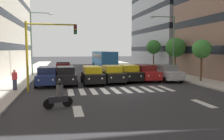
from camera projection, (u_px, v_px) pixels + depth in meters
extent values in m
plane|color=#2D2D30|center=(121.00, 90.00, 18.27)|extent=(180.00, 180.00, 0.00)
cube|color=#B2ADA3|center=(219.00, 85.00, 20.27)|extent=(3.19, 90.00, 0.15)
cube|color=#ADB2BC|center=(172.00, 13.00, 42.49)|extent=(10.36, 18.34, 20.79)
cube|color=black|center=(171.00, 49.00, 43.13)|extent=(10.40, 18.38, 0.90)
cube|color=black|center=(172.00, 31.00, 42.81)|extent=(10.40, 18.38, 0.90)
cube|color=black|center=(172.00, 13.00, 42.49)|extent=(10.40, 18.38, 0.90)
cube|color=silver|center=(166.00, 88.00, 19.14)|extent=(0.45, 2.80, 0.01)
cube|color=silver|center=(156.00, 89.00, 18.95)|extent=(0.45, 2.80, 0.01)
cube|color=silver|center=(146.00, 89.00, 18.75)|extent=(0.45, 2.80, 0.01)
cube|color=silver|center=(136.00, 89.00, 18.56)|extent=(0.45, 2.80, 0.01)
cube|color=silver|center=(126.00, 90.00, 18.36)|extent=(0.45, 2.80, 0.01)
cube|color=silver|center=(115.00, 90.00, 18.17)|extent=(0.45, 2.80, 0.01)
cube|color=silver|center=(104.00, 91.00, 17.97)|extent=(0.45, 2.80, 0.01)
cube|color=silver|center=(93.00, 91.00, 17.78)|extent=(0.45, 2.80, 0.01)
cube|color=silver|center=(82.00, 92.00, 17.58)|extent=(0.45, 2.80, 0.01)
cube|color=silver|center=(71.00, 92.00, 17.39)|extent=(0.45, 2.80, 0.01)
cube|color=silver|center=(203.00, 103.00, 13.75)|extent=(0.50, 2.20, 0.01)
cube|color=silver|center=(78.00, 111.00, 12.08)|extent=(0.50, 2.20, 0.01)
cube|color=#B2B7BC|center=(167.00, 74.00, 23.61)|extent=(1.80, 4.40, 0.80)
cube|color=slate|center=(166.00, 67.00, 23.74)|extent=(1.58, 2.46, 0.60)
cylinder|color=black|center=(181.00, 79.00, 22.43)|extent=(0.22, 0.64, 0.64)
cylinder|color=black|center=(165.00, 80.00, 22.04)|extent=(0.22, 0.64, 0.64)
cylinder|color=black|center=(168.00, 76.00, 25.25)|extent=(0.22, 0.64, 0.64)
cylinder|color=black|center=(153.00, 76.00, 24.86)|extent=(0.22, 0.64, 0.64)
sphere|color=white|center=(182.00, 76.00, 21.64)|extent=(0.18, 0.18, 0.18)
sphere|color=white|center=(171.00, 76.00, 21.39)|extent=(0.18, 0.18, 0.18)
cube|color=maroon|center=(146.00, 74.00, 23.65)|extent=(1.80, 4.40, 0.80)
cube|color=maroon|center=(145.00, 67.00, 23.78)|extent=(1.58, 2.46, 0.60)
cylinder|color=black|center=(159.00, 79.00, 22.47)|extent=(0.22, 0.64, 0.64)
cylinder|color=black|center=(143.00, 80.00, 22.08)|extent=(0.22, 0.64, 0.64)
cylinder|color=black|center=(149.00, 76.00, 25.29)|extent=(0.22, 0.64, 0.64)
cylinder|color=black|center=(134.00, 76.00, 24.90)|extent=(0.22, 0.64, 0.64)
sphere|color=white|center=(160.00, 76.00, 21.68)|extent=(0.18, 0.18, 0.18)
sphere|color=white|center=(148.00, 76.00, 21.43)|extent=(0.18, 0.18, 0.18)
cube|color=black|center=(129.00, 75.00, 23.25)|extent=(1.80, 4.40, 0.80)
cube|color=yellow|center=(128.00, 68.00, 23.38)|extent=(1.58, 2.46, 0.60)
cylinder|color=black|center=(142.00, 80.00, 22.07)|extent=(0.22, 0.64, 0.64)
cylinder|color=black|center=(124.00, 80.00, 21.68)|extent=(0.22, 0.64, 0.64)
cylinder|color=black|center=(133.00, 76.00, 24.89)|extent=(0.22, 0.64, 0.64)
cylinder|color=black|center=(117.00, 77.00, 24.50)|extent=(0.22, 0.64, 0.64)
sphere|color=white|center=(141.00, 76.00, 21.27)|extent=(0.18, 0.18, 0.18)
sphere|color=white|center=(129.00, 76.00, 21.02)|extent=(0.18, 0.18, 0.18)
cube|color=black|center=(112.00, 76.00, 22.27)|extent=(1.80, 4.40, 0.80)
cube|color=yellow|center=(112.00, 69.00, 22.40)|extent=(1.58, 2.46, 0.60)
cylinder|color=black|center=(125.00, 81.00, 21.09)|extent=(0.22, 0.64, 0.64)
cylinder|color=black|center=(106.00, 82.00, 20.70)|extent=(0.22, 0.64, 0.64)
cylinder|color=black|center=(117.00, 78.00, 23.91)|extent=(0.22, 0.64, 0.64)
cylinder|color=black|center=(101.00, 78.00, 23.52)|extent=(0.22, 0.64, 0.64)
sphere|color=white|center=(123.00, 77.00, 20.30)|extent=(0.18, 0.18, 0.18)
sphere|color=white|center=(111.00, 78.00, 20.05)|extent=(0.18, 0.18, 0.18)
cube|color=black|center=(92.00, 77.00, 21.44)|extent=(1.80, 4.40, 0.80)
cube|color=yellow|center=(92.00, 69.00, 21.57)|extent=(1.58, 2.46, 0.60)
cylinder|color=black|center=(104.00, 83.00, 20.26)|extent=(0.22, 0.64, 0.64)
cylinder|color=black|center=(85.00, 83.00, 19.87)|extent=(0.22, 0.64, 0.64)
cylinder|color=black|center=(99.00, 79.00, 23.09)|extent=(0.22, 0.64, 0.64)
cylinder|color=black|center=(82.00, 79.00, 22.70)|extent=(0.22, 0.64, 0.64)
sphere|color=white|center=(102.00, 78.00, 19.47)|extent=(0.18, 0.18, 0.18)
sphere|color=white|center=(89.00, 79.00, 19.22)|extent=(0.18, 0.18, 0.18)
cube|color=black|center=(66.00, 77.00, 20.99)|extent=(1.80, 4.40, 0.80)
cube|color=black|center=(66.00, 70.00, 21.12)|extent=(1.58, 2.46, 0.60)
cylinder|color=black|center=(77.00, 83.00, 19.81)|extent=(0.22, 0.64, 0.64)
cylinder|color=black|center=(56.00, 84.00, 19.42)|extent=(0.22, 0.64, 0.64)
cylinder|color=black|center=(75.00, 79.00, 22.63)|extent=(0.22, 0.64, 0.64)
cylinder|color=black|center=(57.00, 80.00, 22.24)|extent=(0.22, 0.64, 0.64)
sphere|color=white|center=(73.00, 79.00, 19.02)|extent=(0.18, 0.18, 0.18)
sphere|color=white|center=(59.00, 80.00, 18.77)|extent=(0.18, 0.18, 0.18)
cube|color=navy|center=(47.00, 78.00, 20.63)|extent=(1.80, 4.40, 0.80)
cube|color=#1D2547|center=(47.00, 70.00, 20.76)|extent=(1.58, 2.46, 0.60)
cylinder|color=black|center=(57.00, 84.00, 19.45)|extent=(0.22, 0.64, 0.64)
cylinder|color=black|center=(36.00, 85.00, 19.06)|extent=(0.22, 0.64, 0.64)
cylinder|color=black|center=(58.00, 80.00, 22.27)|extent=(0.22, 0.64, 0.64)
cylinder|color=black|center=(39.00, 80.00, 21.88)|extent=(0.22, 0.64, 0.64)
sphere|color=white|center=(53.00, 80.00, 18.66)|extent=(0.18, 0.18, 0.18)
sphere|color=white|center=(39.00, 80.00, 18.41)|extent=(0.18, 0.18, 0.18)
cube|color=silver|center=(63.00, 71.00, 27.53)|extent=(1.80, 4.40, 0.80)
cube|color=gray|center=(63.00, 65.00, 27.66)|extent=(1.58, 2.46, 0.60)
cylinder|color=black|center=(71.00, 75.00, 26.35)|extent=(0.22, 0.64, 0.64)
cylinder|color=black|center=(55.00, 75.00, 25.96)|extent=(0.22, 0.64, 0.64)
cylinder|color=black|center=(70.00, 73.00, 29.17)|extent=(0.22, 0.64, 0.64)
cylinder|color=black|center=(56.00, 73.00, 28.78)|extent=(0.22, 0.64, 0.64)
sphere|color=white|center=(68.00, 72.00, 25.56)|extent=(0.18, 0.18, 0.18)
sphere|color=white|center=(58.00, 72.00, 25.31)|extent=(0.18, 0.18, 0.18)
cube|color=maroon|center=(63.00, 71.00, 27.26)|extent=(1.80, 4.40, 0.80)
cube|color=maroon|center=(63.00, 65.00, 27.39)|extent=(1.58, 2.46, 0.60)
cylinder|color=black|center=(71.00, 75.00, 26.08)|extent=(0.22, 0.64, 0.64)
cylinder|color=black|center=(55.00, 76.00, 25.69)|extent=(0.22, 0.64, 0.64)
cylinder|color=black|center=(70.00, 73.00, 28.90)|extent=(0.22, 0.64, 0.64)
cylinder|color=black|center=(56.00, 73.00, 28.51)|extent=(0.22, 0.64, 0.64)
sphere|color=white|center=(68.00, 72.00, 25.29)|extent=(0.18, 0.18, 0.18)
sphere|color=white|center=(58.00, 72.00, 25.04)|extent=(0.18, 0.18, 0.18)
cube|color=#286BAD|center=(104.00, 59.00, 37.35)|extent=(2.50, 10.50, 2.50)
cube|color=black|center=(104.00, 56.00, 37.29)|extent=(2.52, 9.87, 0.80)
cylinder|color=black|center=(116.00, 68.00, 34.16)|extent=(0.28, 1.00, 1.00)
cylinder|color=black|center=(100.00, 68.00, 33.62)|extent=(0.28, 1.00, 1.00)
cylinder|color=black|center=(107.00, 65.00, 40.79)|extent=(0.28, 1.00, 1.00)
cylinder|color=black|center=(94.00, 65.00, 40.25)|extent=(0.28, 1.00, 1.00)
cylinder|color=black|center=(49.00, 104.00, 12.37)|extent=(0.60, 0.28, 0.60)
cylinder|color=black|center=(68.00, 102.00, 12.92)|extent=(0.60, 0.28, 0.60)
cube|color=#232328|center=(58.00, 99.00, 12.63)|extent=(1.12, 0.56, 0.36)
cube|color=#4C4C51|center=(60.00, 91.00, 12.63)|extent=(0.38, 0.43, 0.64)
sphere|color=black|center=(60.00, 83.00, 12.59)|extent=(0.26, 0.26, 0.26)
cylinder|color=#AD991E|center=(27.00, 57.00, 17.19)|extent=(0.18, 0.18, 5.50)
cylinder|color=#AD991E|center=(51.00, 24.00, 17.36)|extent=(3.74, 0.12, 0.12)
cube|color=black|center=(75.00, 29.00, 17.79)|extent=(0.24, 0.28, 0.76)
sphere|color=red|center=(75.00, 26.00, 17.63)|extent=(0.14, 0.14, 0.14)
sphere|color=orange|center=(75.00, 29.00, 17.65)|extent=(0.14, 0.14, 0.14)
sphere|color=green|center=(75.00, 32.00, 17.67)|extent=(0.14, 0.14, 0.14)
cylinder|color=#4C6B56|center=(174.00, 46.00, 26.39)|extent=(0.16, 0.16, 7.13)
cylinder|color=#4C6B56|center=(163.00, 17.00, 25.77)|extent=(2.83, 0.10, 0.10)
ellipsoid|color=#B7BCC1|center=(152.00, 17.00, 25.47)|extent=(0.56, 0.28, 0.20)
cylinder|color=#4C6B56|center=(31.00, 44.00, 27.12)|extent=(0.16, 0.16, 7.80)
cylinder|color=#4C6B56|center=(40.00, 13.00, 27.03)|extent=(2.33, 0.10, 0.10)
ellipsoid|color=#B7BCC1|center=(50.00, 14.00, 27.29)|extent=(0.56, 0.28, 0.20)
cylinder|color=#513823|center=(201.00, 68.00, 22.58)|extent=(0.20, 0.20, 2.68)
sphere|color=#387F33|center=(202.00, 49.00, 22.40)|extent=(1.91, 1.91, 1.91)
cylinder|color=#513823|center=(175.00, 64.00, 28.66)|extent=(0.20, 0.20, 2.70)
sphere|color=#2D6B28|center=(175.00, 47.00, 28.46)|extent=(2.53, 2.53, 2.53)
cylinder|color=#513823|center=(153.00, 60.00, 35.24)|extent=(0.20, 0.20, 2.92)
sphere|color=#2D6B28|center=(154.00, 47.00, 35.04)|extent=(2.25, 2.25, 2.25)
cube|color=#2D3347|center=(15.00, 85.00, 17.45)|extent=(0.28, 0.20, 0.84)
cube|color=#C63338|center=(15.00, 76.00, 17.39)|extent=(0.36, 0.24, 0.56)
sphere|color=tan|center=(14.00, 71.00, 17.35)|extent=(0.22, 0.22, 0.22)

